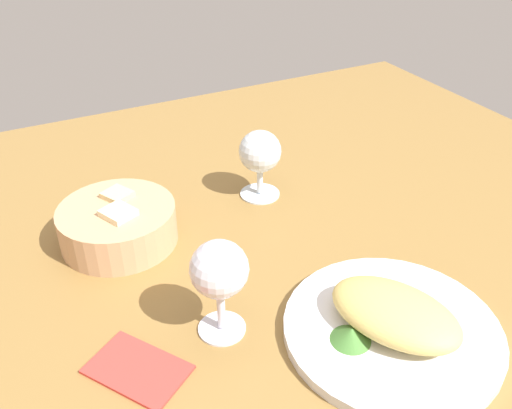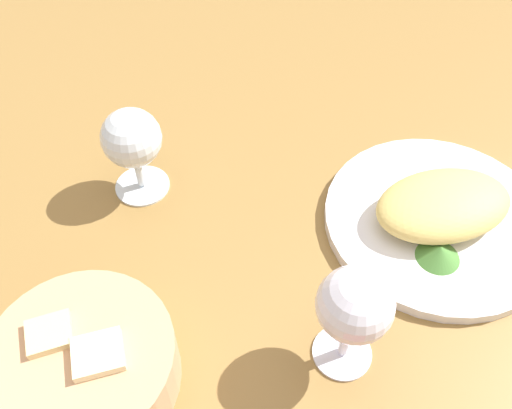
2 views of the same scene
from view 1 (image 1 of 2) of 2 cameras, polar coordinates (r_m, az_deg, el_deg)
The scene contains 8 objects.
ground_plane at distance 74.32cm, azimuth 3.93°, elevation -9.71°, with size 140.00×140.00×2.00cm, color olive.
plate at distance 69.63cm, azimuth 13.89°, elevation -12.53°, with size 26.08×26.08×1.40cm, color silver.
omelette at distance 67.69cm, azimuth 14.20°, elevation -10.85°, with size 15.94×10.14×4.24cm, color #D7BD66.
lettuce_garnish at distance 65.95cm, azimuth 9.81°, elevation -13.12°, with size 4.83×4.83×1.76cm, color #437A32.
bread_basket at distance 83.20cm, azimuth -14.08°, elevation -1.96°, with size 17.09×17.09×6.69cm.
wine_glass_near at distance 89.45cm, azimuth 0.42°, elevation 5.17°, with size 6.95×6.95×11.69cm.
wine_glass_far at distance 62.91cm, azimuth -3.81°, elevation -7.13°, with size 6.86×6.86×12.90cm.
folded_napkin at distance 65.58cm, azimuth -12.18°, elevation -16.24°, with size 11.00×7.00×0.80cm, color red.
Camera 1 is at (-46.27, 29.25, 49.27)cm, focal length 38.61 mm.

